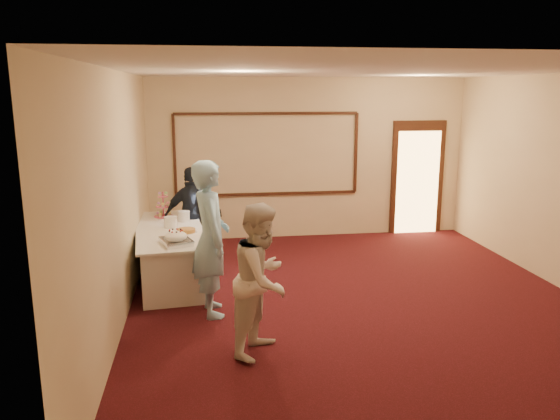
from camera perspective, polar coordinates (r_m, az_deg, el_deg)
The scene contains 14 objects.
floor at distance 7.43m, azimuth 8.30°, elevation -9.59°, with size 7.00×7.00×0.00m, color black.
room_walls at distance 6.93m, azimuth 8.82°, elevation 6.14°, with size 6.04×7.04×3.02m.
wall_molding at distance 10.20m, azimuth -1.33°, elevation 5.85°, with size 3.45×0.04×1.55m.
doorway at distance 11.00m, azimuth 14.15°, elevation 3.23°, with size 1.05×0.07×2.20m.
buffet_table at distance 8.31m, azimuth -11.36°, elevation -4.46°, with size 1.22×2.57×0.77m.
pavlova_tray at distance 7.36m, azimuth -10.82°, elevation -2.91°, with size 0.48×0.54×0.18m.
cupcake_stand at distance 8.96m, azimuth -12.09°, elevation 0.32°, with size 0.31×0.31×0.45m.
plate_stack_a at distance 8.25m, azimuth -11.36°, elevation -1.25°, with size 0.20×0.20×0.16m.
plate_stack_b at distance 8.60m, azimuth -10.02°, elevation -0.65°, with size 0.19×0.19×0.16m.
tart at distance 7.91m, azimuth -9.77°, elevation -2.17°, with size 0.30×0.30×0.06m.
man at distance 6.79m, azimuth -7.24°, elevation -2.98°, with size 0.71×0.47×1.95m, color #97CFF5.
woman at distance 5.80m, azimuth -1.88°, elevation -7.22°, with size 0.79×0.62×1.63m, color silver.
guest at distance 8.86m, azimuth -9.05°, elevation -0.62°, with size 0.93×0.39×1.58m, color black.
camera_flash at distance 8.66m, azimuth -7.67°, elevation 2.05°, with size 0.07×0.04×0.05m, color white.
Camera 1 is at (-2.03, -6.59, 2.77)m, focal length 35.00 mm.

